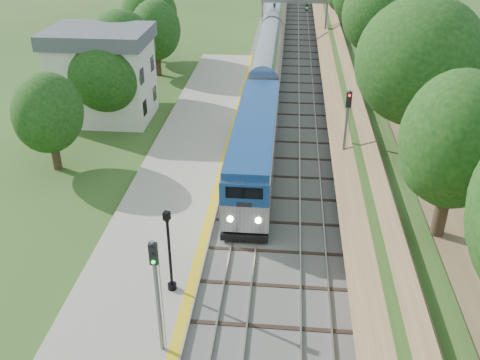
# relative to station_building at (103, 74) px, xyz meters

# --- Properties ---
(trackbed) EXTENTS (9.50, 170.00, 0.28)m
(trackbed) POSITION_rel_station_building_xyz_m (16.00, 30.00, -4.02)
(trackbed) COLOR #4C4944
(trackbed) RESTS_ON ground
(platform) EXTENTS (6.40, 68.00, 0.38)m
(platform) POSITION_rel_station_building_xyz_m (8.80, -14.00, -3.90)
(platform) COLOR gray
(platform) RESTS_ON ground
(yellow_stripe) EXTENTS (0.55, 68.00, 0.01)m
(yellow_stripe) POSITION_rel_station_building_xyz_m (11.65, -14.00, -3.70)
(yellow_stripe) COLOR gold
(yellow_stripe) RESTS_ON platform
(embankment) EXTENTS (10.64, 170.00, 11.70)m
(embankment) POSITION_rel_station_building_xyz_m (24.35, 30.00, -2.14)
(embankment) COLOR brown
(embankment) RESTS_ON ground
(station_building) EXTENTS (8.60, 6.60, 8.00)m
(station_building) POSITION_rel_station_building_xyz_m (0.00, 0.00, 0.00)
(station_building) COLOR silver
(station_building) RESTS_ON ground
(signal_gantry) EXTENTS (8.40, 0.38, 6.20)m
(signal_gantry) POSITION_rel_station_building_xyz_m (16.47, 24.99, 0.73)
(signal_gantry) COLOR slate
(signal_gantry) RESTS_ON ground
(trees_behind_platform) EXTENTS (7.82, 53.32, 7.21)m
(trees_behind_platform) POSITION_rel_station_building_xyz_m (2.83, -9.33, 0.44)
(trees_behind_platform) COLOR #332316
(trees_behind_platform) RESTS_ON ground
(train) EXTENTS (2.87, 95.75, 4.22)m
(train) POSITION_rel_station_building_xyz_m (14.00, 28.52, -1.90)
(train) COLOR black
(train) RESTS_ON trackbed
(lamppost_far) EXTENTS (0.46, 0.46, 4.64)m
(lamppost_far) POSITION_rel_station_building_xyz_m (10.71, -23.01, -1.64)
(lamppost_far) COLOR black
(lamppost_far) RESTS_ON platform
(signal_platform) EXTENTS (0.34, 0.27, 5.85)m
(signal_platform) POSITION_rel_station_building_xyz_m (11.10, -27.04, -0.11)
(signal_platform) COLOR slate
(signal_platform) RESTS_ON platform
(signal_farside) EXTENTS (0.36, 0.29, 6.63)m
(signal_farside) POSITION_rel_station_building_xyz_m (20.20, -9.93, 0.08)
(signal_farside) COLOR slate
(signal_farside) RESTS_ON ground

